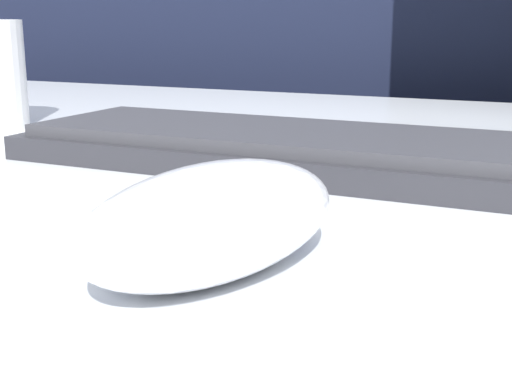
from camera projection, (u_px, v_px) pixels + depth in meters
name	position (u px, v px, depth m)	size (l,w,h in m)	color
partition_panel	(496.00, 105.00, 0.95)	(5.00, 0.03, 1.49)	black
computer_mouse_near	(215.00, 220.00, 0.27)	(0.09, 0.14, 0.04)	white
keyboard	(320.00, 151.00, 0.46)	(0.42, 0.13, 0.02)	#28282D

